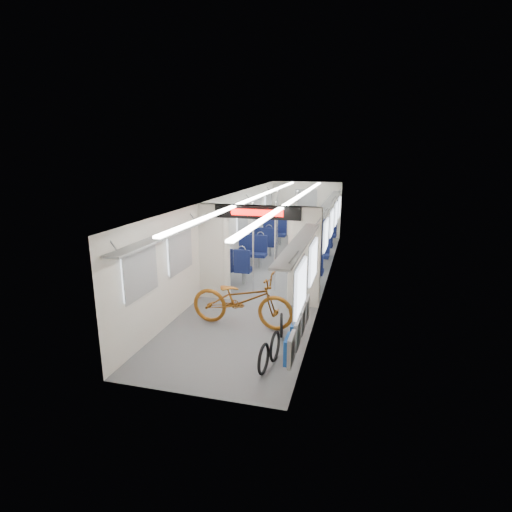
% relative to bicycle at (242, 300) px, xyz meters
% --- Properties ---
extents(carriage, '(12.00, 12.02, 2.31)m').
position_rel_bicycle_xyz_m(carriage, '(-0.04, 3.19, 0.94)').
color(carriage, '#515456').
rests_on(carriage, ground).
extents(bicycle, '(2.17, 0.83, 1.13)m').
position_rel_bicycle_xyz_m(bicycle, '(0.00, 0.00, 0.00)').
color(bicycle, brown).
rests_on(bicycle, ground).
extents(flip_bench, '(0.12, 2.07, 0.47)m').
position_rel_bicycle_xyz_m(flip_bench, '(1.31, -1.05, 0.02)').
color(flip_bench, gray).
rests_on(flip_bench, carriage).
extents(bike_hoop_a, '(0.09, 0.52, 0.52)m').
position_rel_bicycle_xyz_m(bike_hoop_a, '(0.87, -1.68, -0.33)').
color(bike_hoop_a, black).
rests_on(bike_hoop_a, ground).
extents(bike_hoop_b, '(0.09, 0.54, 0.53)m').
position_rel_bicycle_xyz_m(bike_hoop_b, '(0.95, -1.23, -0.32)').
color(bike_hoop_b, black).
rests_on(bike_hoop_b, ground).
extents(bike_hoop_c, '(0.15, 0.48, 0.48)m').
position_rel_bicycle_xyz_m(bike_hoop_c, '(0.88, -0.31, -0.35)').
color(bike_hoop_c, black).
rests_on(bike_hoop_c, ground).
extents(seat_bay_near_left, '(0.91, 2.07, 1.10)m').
position_rel_bicycle_xyz_m(seat_bay_near_left, '(-0.97, 3.44, -0.02)').
color(seat_bay_near_left, '#0E153E').
rests_on(seat_bay_near_left, ground).
extents(seat_bay_near_right, '(0.93, 2.17, 1.13)m').
position_rel_bicycle_xyz_m(seat_bay_near_right, '(0.90, 3.77, -0.01)').
color(seat_bay_near_right, '#0E153E').
rests_on(seat_bay_near_right, ground).
extents(seat_bay_far_left, '(0.93, 2.15, 1.12)m').
position_rel_bicycle_xyz_m(seat_bay_far_left, '(-0.97, 6.62, -0.01)').
color(seat_bay_far_left, '#0E153E').
rests_on(seat_bay_far_left, ground).
extents(seat_bay_far_right, '(0.93, 2.16, 1.13)m').
position_rel_bicycle_xyz_m(seat_bay_far_right, '(0.90, 7.00, -0.01)').
color(seat_bay_far_right, '#0E153E').
rests_on(seat_bay_far_right, ground).
extents(stanchion_near_left, '(0.05, 0.05, 2.30)m').
position_rel_bicycle_xyz_m(stanchion_near_left, '(-0.32, 2.04, 0.59)').
color(stanchion_near_left, silver).
rests_on(stanchion_near_left, ground).
extents(stanchion_near_right, '(0.04, 0.04, 2.30)m').
position_rel_bicycle_xyz_m(stanchion_near_right, '(0.19, 2.26, 0.59)').
color(stanchion_near_right, silver).
rests_on(stanchion_near_right, ground).
extents(stanchion_far_left, '(0.04, 0.04, 2.30)m').
position_rel_bicycle_xyz_m(stanchion_far_left, '(-0.38, 5.24, 0.59)').
color(stanchion_far_left, silver).
rests_on(stanchion_far_left, ground).
extents(stanchion_far_right, '(0.05, 0.05, 2.30)m').
position_rel_bicycle_xyz_m(stanchion_far_right, '(0.22, 5.37, 0.59)').
color(stanchion_far_right, silver).
rests_on(stanchion_far_right, ground).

